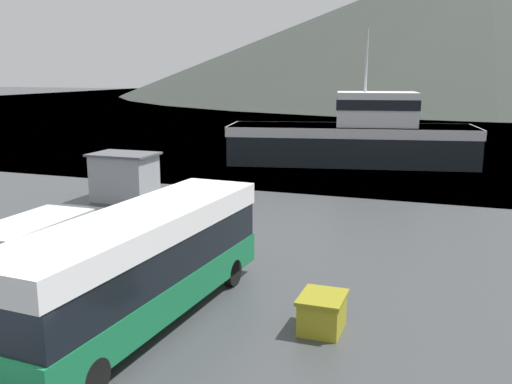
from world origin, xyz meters
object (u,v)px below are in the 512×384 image
object	(u,v)px
tour_bus	(142,262)
storage_bin	(322,313)
dock_kiosk	(125,177)
fishing_boat	(355,136)
delivery_van	(44,247)

from	to	relation	value
tour_bus	storage_bin	distance (m)	5.24
tour_bus	dock_kiosk	xyz separation A→B (m)	(-9.17, 13.49, -0.49)
dock_kiosk	fishing_boat	bearing A→B (deg)	60.46
tour_bus	storage_bin	xyz separation A→B (m)	(4.92, 1.23, -1.31)
delivery_van	dock_kiosk	size ratio (longest dim) A/B	1.71
tour_bus	dock_kiosk	world-z (taller)	tour_bus
tour_bus	delivery_van	size ratio (longest dim) A/B	1.75
tour_bus	fishing_boat	world-z (taller)	fishing_boat
storage_bin	delivery_van	bearing A→B (deg)	177.38
fishing_boat	storage_bin	xyz separation A→B (m)	(4.38, -29.38, -1.63)
fishing_boat	dock_kiosk	xyz separation A→B (m)	(-9.71, -17.13, -0.81)
storage_bin	dock_kiosk	distance (m)	18.69
fishing_boat	dock_kiosk	world-z (taller)	fishing_boat
delivery_van	tour_bus	bearing A→B (deg)	-19.36
tour_bus	storage_bin	world-z (taller)	tour_bus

